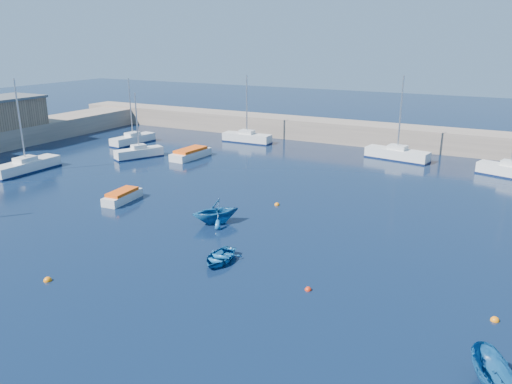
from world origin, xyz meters
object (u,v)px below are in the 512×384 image
at_px(brick_shed_a, 5,113).
at_px(sailboat_6, 397,154).
at_px(sailboat_4, 133,139).
at_px(dinghy_right, 495,378).
at_px(sailboat_7, 510,171).
at_px(motorboat_1, 122,196).
at_px(sailboat_3, 139,153).
at_px(sailboat_2, 26,166).
at_px(sailboat_5, 247,137).
at_px(dinghy_center, 219,257).
at_px(dinghy_left, 216,211).
at_px(motorboat_2, 191,154).

bearing_deg(brick_shed_a, sailboat_6, 18.35).
bearing_deg(sailboat_4, dinghy_right, -27.66).
xyz_separation_m(brick_shed_a, sailboat_7, (56.94, 12.81, -3.46)).
xyz_separation_m(motorboat_1, dinghy_right, (28.99, -11.41, 0.22)).
distance_m(sailboat_3, dinghy_right, 45.34).
relative_size(sailboat_6, motorboat_1, 2.32).
distance_m(sailboat_2, sailboat_5, 26.83).
relative_size(sailboat_7, dinghy_center, 2.69).
bearing_deg(dinghy_center, dinghy_left, 120.19).
bearing_deg(sailboat_2, motorboat_2, 47.96).
distance_m(sailboat_2, dinghy_right, 46.56).
distance_m(sailboat_4, sailboat_6, 32.91).
bearing_deg(motorboat_2, sailboat_5, 86.02).
bearing_deg(sailboat_2, sailboat_4, 89.03).
bearing_deg(motorboat_2, brick_shed_a, -165.30).
bearing_deg(dinghy_right, sailboat_5, 106.89).
distance_m(sailboat_3, dinghy_center, 29.74).
xyz_separation_m(sailboat_2, sailboat_6, (32.35, 22.96, 0.04)).
relative_size(sailboat_2, dinghy_left, 2.66).
bearing_deg(dinghy_center, sailboat_2, 158.69).
relative_size(dinghy_center, dinghy_right, 0.87).
height_order(sailboat_5, sailboat_6, sailboat_6).
bearing_deg(dinghy_left, sailboat_2, -148.94).
relative_size(sailboat_7, motorboat_2, 1.46).
relative_size(sailboat_7, dinghy_left, 2.30).
relative_size(brick_shed_a, sailboat_7, 0.99).
relative_size(brick_shed_a, dinghy_right, 2.32).
bearing_deg(sailboat_3, brick_shed_a, -146.38).
relative_size(sailboat_3, dinghy_right, 2.11).
bearing_deg(motorboat_1, sailboat_5, 90.49).
bearing_deg(dinghy_center, sailboat_5, 112.27).
bearing_deg(dinghy_center, sailboat_3, 135.83).
xyz_separation_m(sailboat_2, dinghy_left, (24.99, -3.54, 0.31)).
bearing_deg(dinghy_right, motorboat_2, 117.69).
bearing_deg(dinghy_left, sailboat_5, 153.31).
bearing_deg(sailboat_7, dinghy_center, 170.09).
height_order(motorboat_1, dinghy_left, dinghy_left).
distance_m(sailboat_3, motorboat_2, 5.91).
xyz_separation_m(sailboat_5, dinghy_right, (31.52, -37.79, 0.03)).
relative_size(sailboat_2, dinghy_center, 3.11).
relative_size(brick_shed_a, sailboat_6, 0.86).
bearing_deg(sailboat_3, sailboat_6, 52.75).
distance_m(sailboat_3, sailboat_4, 8.27).
bearing_deg(dinghy_center, brick_shed_a, 154.20).
xyz_separation_m(brick_shed_a, sailboat_3, (19.24, 2.30, -3.50)).
bearing_deg(dinghy_right, motorboat_1, 135.57).
height_order(sailboat_2, sailboat_4, sailboat_2).
bearing_deg(sailboat_3, dinghy_center, -13.67).
xyz_separation_m(sailboat_3, dinghy_left, (18.88, -13.72, 0.32)).
height_order(sailboat_2, sailboat_6, sailboat_2).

